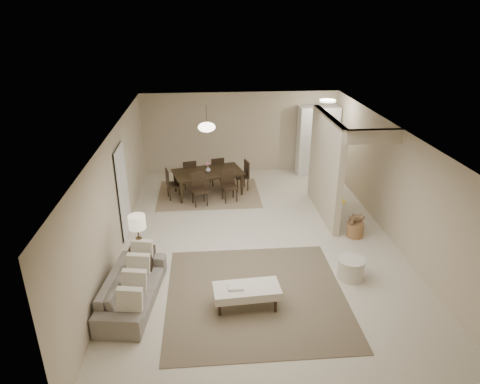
{
  "coord_description": "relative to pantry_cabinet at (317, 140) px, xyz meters",
  "views": [
    {
      "loc": [
        -1.09,
        -8.34,
        4.8
      ],
      "look_at": [
        -0.36,
        0.33,
        1.05
      ],
      "focal_mm": 32.0,
      "sensor_mm": 36.0,
      "label": 1
    }
  ],
  "objects": [
    {
      "name": "dining_rug",
      "position": [
        -3.4,
        -1.45,
        -1.04
      ],
      "size": [
        2.8,
        2.1,
        0.01
      ],
      "primitive_type": "cube",
      "color": "#8C7857",
      "rests_on": "floor"
    },
    {
      "name": "ottoman_bench",
      "position": [
        -2.82,
        -6.45,
        -0.72
      ],
      "size": [
        1.18,
        0.6,
        0.41
      ],
      "rotation": [
        0.0,
        0.0,
        0.07
      ],
      "color": "beige",
      "rests_on": "living_rug"
    },
    {
      "name": "living_rug",
      "position": [
        -2.62,
        -6.15,
        -1.04
      ],
      "size": [
        3.2,
        3.2,
        0.01
      ],
      "primitive_type": "cube",
      "color": "brown",
      "rests_on": "floor"
    },
    {
      "name": "vase",
      "position": [
        -3.4,
        -1.45,
        -0.31
      ],
      "size": [
        0.17,
        0.17,
        0.15
      ],
      "primitive_type": "imported",
      "rotation": [
        0.0,
        0.0,
        0.21
      ],
      "color": "silver",
      "rests_on": "dining_table"
    },
    {
      "name": "ceiling",
      "position": [
        -2.35,
        -4.15,
        1.45
      ],
      "size": [
        9.0,
        9.0,
        0.0
      ],
      "primitive_type": "plane",
      "rotation": [
        3.14,
        0.0,
        0.0
      ],
      "color": "white",
      "rests_on": "back_wall"
    },
    {
      "name": "side_table",
      "position": [
        -4.75,
        -5.33,
        -0.78
      ],
      "size": [
        0.53,
        0.53,
        0.54
      ],
      "primitive_type": "cube",
      "rotation": [
        0.0,
        0.0,
        -0.08
      ],
      "color": "black",
      "rests_on": "floor"
    },
    {
      "name": "floor",
      "position": [
        -2.35,
        -4.15,
        -1.05
      ],
      "size": [
        9.0,
        9.0,
        0.0
      ],
      "primitive_type": "plane",
      "color": "beige",
      "rests_on": "ground"
    },
    {
      "name": "back_wall",
      "position": [
        -2.35,
        0.35,
        0.2
      ],
      "size": [
        6.0,
        0.0,
        6.0
      ],
      "primitive_type": "plane",
      "rotation": [
        1.57,
        0.0,
        0.0
      ],
      "color": "#C6B496",
      "rests_on": "floor"
    },
    {
      "name": "flush_light",
      "position": [
        -0.05,
        -0.95,
        1.41
      ],
      "size": [
        0.44,
        0.44,
        0.05
      ],
      "primitive_type": "cylinder",
      "color": "white",
      "rests_on": "ceiling"
    },
    {
      "name": "sofa",
      "position": [
        -4.8,
        -6.15,
        -0.76
      ],
      "size": [
        2.1,
        1.04,
        0.59
      ],
      "primitive_type": "imported",
      "rotation": [
        0.0,
        0.0,
        1.44
      ],
      "color": "gray",
      "rests_on": "floor"
    },
    {
      "name": "pendant_light",
      "position": [
        -3.4,
        -1.45,
        0.87
      ],
      "size": [
        0.46,
        0.46,
        0.71
      ],
      "color": "#4A371F",
      "rests_on": "ceiling"
    },
    {
      "name": "dining_chairs",
      "position": [
        -3.4,
        -1.45,
        -0.62
      ],
      "size": [
        2.32,
        1.9,
        0.86
      ],
      "color": "black",
      "rests_on": "dining_rug"
    },
    {
      "name": "round_pouf",
      "position": [
        -0.74,
        -5.74,
        -0.85
      ],
      "size": [
        0.52,
        0.52,
        0.41
      ],
      "primitive_type": "cylinder",
      "color": "beige",
      "rests_on": "floor"
    },
    {
      "name": "doorway",
      "position": [
        -5.32,
        -3.55,
        -0.03
      ],
      "size": [
        0.04,
        0.9,
        2.04
      ],
      "primitive_type": "cube",
      "color": "black",
      "rests_on": "floor"
    },
    {
      "name": "left_wall",
      "position": [
        -5.35,
        -4.15,
        0.2
      ],
      "size": [
        0.0,
        9.0,
        9.0
      ],
      "primitive_type": "plane",
      "rotation": [
        1.57,
        0.0,
        1.57
      ],
      "color": "#C6B496",
      "rests_on": "floor"
    },
    {
      "name": "pantry_cabinet",
      "position": [
        0.0,
        0.0,
        0.0
      ],
      "size": [
        1.2,
        0.55,
        2.1
      ],
      "primitive_type": "cube",
      "color": "white",
      "rests_on": "floor"
    },
    {
      "name": "right_wall",
      "position": [
        0.65,
        -4.15,
        0.2
      ],
      "size": [
        0.0,
        9.0,
        9.0
      ],
      "primitive_type": "plane",
      "rotation": [
        1.57,
        0.0,
        -1.57
      ],
      "color": "#C6B496",
      "rests_on": "floor"
    },
    {
      "name": "wicker_basket",
      "position": [
        -0.11,
        -4.15,
        -0.89
      ],
      "size": [
        0.44,
        0.44,
        0.33
      ],
      "primitive_type": "cylinder",
      "rotation": [
        0.0,
        0.0,
        0.15
      ],
      "color": "olive",
      "rests_on": "floor"
    },
    {
      "name": "dining_table",
      "position": [
        -3.4,
        -1.45,
        -0.72
      ],
      "size": [
        2.08,
        1.48,
        0.66
      ],
      "primitive_type": "imported",
      "rotation": [
        0.0,
        0.0,
        0.25
      ],
      "color": "black",
      "rests_on": "dining_rug"
    },
    {
      "name": "yellow_mat",
      "position": [
        -0.16,
        -2.13,
        -1.04
      ],
      "size": [
        0.87,
        0.55,
        0.01
      ],
      "primitive_type": "cube",
      "rotation": [
        0.0,
        0.0,
        -0.03
      ],
      "color": "yellow",
      "rests_on": "floor"
    },
    {
      "name": "table_lamp",
      "position": [
        -4.75,
        -5.33,
        0.05
      ],
      "size": [
        0.32,
        0.32,
        0.76
      ],
      "color": "#4A371F",
      "rests_on": "side_table"
    },
    {
      "name": "partition",
      "position": [
        -0.55,
        -2.9,
        0.2
      ],
      "size": [
        0.15,
        2.5,
        2.5
      ],
      "primitive_type": "cube",
      "color": "#C6B496",
      "rests_on": "floor"
    }
  ]
}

